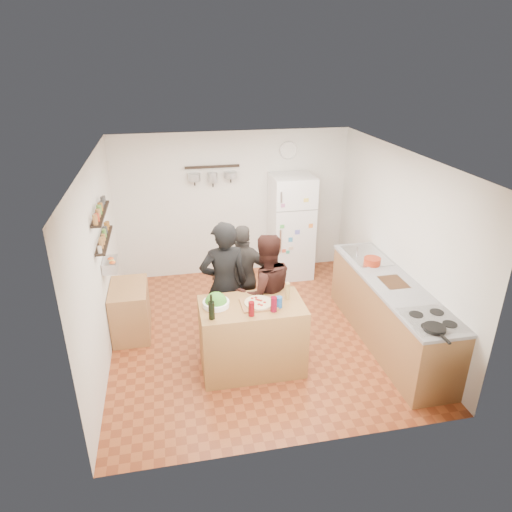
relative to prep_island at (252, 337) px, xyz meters
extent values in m
plane|color=brown|center=(0.22, 0.76, -0.46)|extent=(4.20, 4.20, 0.00)
plane|color=white|center=(0.22, 0.76, 2.04)|extent=(4.20, 4.20, 0.00)
plane|color=silver|center=(0.22, 2.86, 0.79)|extent=(4.00, 0.00, 4.00)
plane|color=silver|center=(-1.78, 0.76, 0.79)|extent=(0.00, 4.20, 4.20)
plane|color=silver|center=(2.22, 0.76, 0.79)|extent=(0.00, 4.20, 4.20)
cube|color=olive|center=(0.00, 0.00, 0.00)|extent=(1.25, 0.72, 0.91)
cube|color=brown|center=(0.08, -0.02, 0.47)|extent=(0.42, 0.34, 0.02)
cylinder|color=#CAB285|center=(0.08, -0.02, 0.48)|extent=(0.34, 0.34, 0.02)
cylinder|color=white|center=(-0.42, 0.05, 0.49)|extent=(0.31, 0.31, 0.06)
cylinder|color=black|center=(-0.50, -0.22, 0.56)|extent=(0.07, 0.07, 0.21)
cylinder|color=#59070C|center=(-0.05, -0.24, 0.54)|extent=(0.07, 0.07, 0.17)
cylinder|color=#5B0719|center=(0.22, -0.20, 0.55)|extent=(0.07, 0.07, 0.18)
cylinder|color=olive|center=(0.45, 0.05, 0.55)|extent=(0.06, 0.06, 0.18)
cylinder|color=#19488C|center=(0.30, -0.12, 0.52)|extent=(0.08, 0.08, 0.13)
imported|color=black|center=(-0.25, 0.62, 0.42)|extent=(0.68, 0.48, 1.75)
imported|color=black|center=(0.26, 0.43, 0.35)|extent=(0.86, 0.71, 1.62)
imported|color=#2D2A28|center=(0.08, 1.02, 0.31)|extent=(0.97, 0.60, 1.53)
cube|color=#9E7042|center=(1.92, 0.21, -0.01)|extent=(0.63, 2.63, 0.90)
cube|color=white|center=(1.92, -0.74, 0.46)|extent=(0.60, 0.62, 0.02)
cylinder|color=black|center=(1.82, -0.94, 0.49)|extent=(0.24, 0.24, 0.05)
cube|color=silver|center=(1.92, 1.06, 0.46)|extent=(0.50, 0.80, 0.03)
cube|color=brown|center=(1.92, 0.19, 0.46)|extent=(0.30, 0.40, 0.02)
cylinder|color=#9E2A12|center=(1.87, 0.75, 0.51)|extent=(0.24, 0.24, 0.10)
cube|color=white|center=(1.17, 2.51, 0.45)|extent=(0.70, 0.68, 1.80)
cylinder|color=silver|center=(1.17, 2.84, 1.69)|extent=(0.30, 0.03, 0.30)
cube|color=black|center=(-1.71, 0.96, 1.04)|extent=(0.12, 1.00, 0.02)
cube|color=black|center=(-1.71, 0.96, 1.40)|extent=(0.12, 1.00, 0.02)
cube|color=silver|center=(-1.68, 0.96, 0.69)|extent=(0.18, 0.35, 0.14)
cube|color=#AA7847|center=(-1.52, 1.10, -0.09)|extent=(0.50, 0.80, 0.73)
cube|color=black|center=(-0.13, 2.76, 1.49)|extent=(0.90, 0.04, 0.04)
camera|label=1|loc=(-0.88, -4.64, 3.20)|focal=32.00mm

